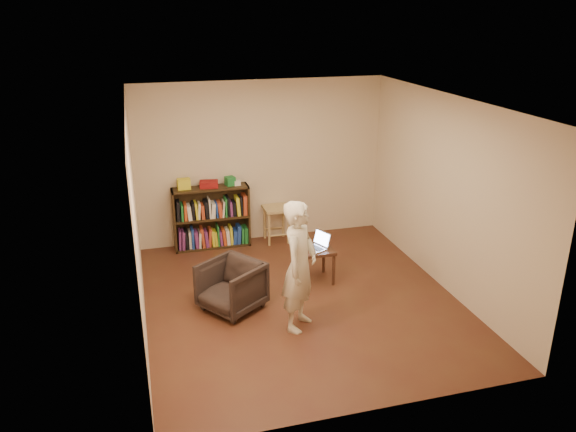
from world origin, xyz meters
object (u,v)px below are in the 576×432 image
object	(u,v)px
bookshelf	(212,221)
armchair	(231,286)
person	(300,266)
stool	(276,214)
side_table	(315,254)
laptop	(318,244)

from	to	relation	value
bookshelf	armchair	bearing A→B (deg)	-91.41
armchair	person	distance (m)	1.06
stool	side_table	world-z (taller)	stool
stool	bookshelf	bearing A→B (deg)	176.51
stool	armchair	size ratio (longest dim) A/B	0.84
stool	laptop	size ratio (longest dim) A/B	1.52
stool	laptop	bearing A→B (deg)	-82.16
bookshelf	stool	xyz separation A→B (m)	(1.05, -0.06, 0.04)
armchair	person	size ratio (longest dim) A/B	0.44
bookshelf	laptop	xyz separation A→B (m)	(1.26, -1.58, 0.11)
stool	armchair	distance (m)	2.29
bookshelf	armchair	world-z (taller)	bookshelf
side_table	laptop	xyz separation A→B (m)	(0.05, 0.00, 0.14)
armchair	laptop	distance (m)	1.42
stool	laptop	distance (m)	1.54
laptop	person	size ratio (longest dim) A/B	0.24
person	armchair	bearing A→B (deg)	86.63
armchair	laptop	world-z (taller)	laptop
side_table	stool	bearing A→B (deg)	96.06
side_table	person	distance (m)	1.29
bookshelf	laptop	distance (m)	2.03
laptop	person	distance (m)	1.28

